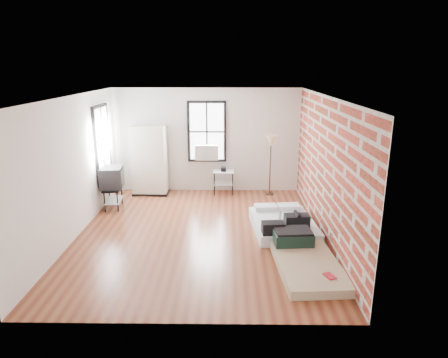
{
  "coord_description": "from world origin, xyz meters",
  "views": [
    {
      "loc": [
        0.6,
        -7.64,
        3.37
      ],
      "look_at": [
        0.49,
        0.3,
        1.1
      ],
      "focal_mm": 32.0,
      "sensor_mm": 36.0,
      "label": 1
    }
  ],
  "objects_px": {
    "mattress_bare": "(304,257)",
    "wardrobe": "(150,161)",
    "side_table": "(224,175)",
    "floor_lamp": "(271,144)",
    "tv_stand": "(112,179)",
    "mattress_main": "(283,224)"
  },
  "relations": [
    {
      "from": "wardrobe",
      "to": "floor_lamp",
      "type": "relative_size",
      "value": 1.15
    },
    {
      "from": "side_table",
      "to": "floor_lamp",
      "type": "bearing_deg",
      "value": -3.22
    },
    {
      "from": "wardrobe",
      "to": "side_table",
      "type": "distance_m",
      "value": 2.01
    },
    {
      "from": "mattress_bare",
      "to": "wardrobe",
      "type": "xyz_separation_m",
      "value": [
        -3.43,
        3.93,
        0.79
      ]
    },
    {
      "from": "floor_lamp",
      "to": "tv_stand",
      "type": "xyz_separation_m",
      "value": [
        -3.91,
        -1.11,
        -0.65
      ]
    },
    {
      "from": "mattress_main",
      "to": "side_table",
      "type": "xyz_separation_m",
      "value": [
        -1.3,
        2.52,
        0.36
      ]
    },
    {
      "from": "mattress_bare",
      "to": "floor_lamp",
      "type": "bearing_deg",
      "value": 89.03
    },
    {
      "from": "floor_lamp",
      "to": "tv_stand",
      "type": "bearing_deg",
      "value": -164.09
    },
    {
      "from": "wardrobe",
      "to": "tv_stand",
      "type": "bearing_deg",
      "value": -120.69
    },
    {
      "from": "wardrobe",
      "to": "tv_stand",
      "type": "distance_m",
      "value": 1.33
    },
    {
      "from": "tv_stand",
      "to": "wardrobe",
      "type": "bearing_deg",
      "value": 52.36
    },
    {
      "from": "wardrobe",
      "to": "tv_stand",
      "type": "xyz_separation_m",
      "value": [
        -0.7,
        -1.11,
        -0.19
      ]
    },
    {
      "from": "mattress_main",
      "to": "side_table",
      "type": "height_order",
      "value": "side_table"
    },
    {
      "from": "mattress_bare",
      "to": "side_table",
      "type": "height_order",
      "value": "side_table"
    },
    {
      "from": "mattress_main",
      "to": "floor_lamp",
      "type": "relative_size",
      "value": 1.11
    },
    {
      "from": "mattress_main",
      "to": "tv_stand",
      "type": "xyz_separation_m",
      "value": [
        -3.96,
        1.34,
        0.58
      ]
    },
    {
      "from": "floor_lamp",
      "to": "tv_stand",
      "type": "height_order",
      "value": "floor_lamp"
    },
    {
      "from": "mattress_main",
      "to": "wardrobe",
      "type": "height_order",
      "value": "wardrobe"
    },
    {
      "from": "mattress_bare",
      "to": "wardrobe",
      "type": "bearing_deg",
      "value": 126.94
    },
    {
      "from": "side_table",
      "to": "mattress_bare",
      "type": "bearing_deg",
      "value": -69.89
    },
    {
      "from": "mattress_main",
      "to": "side_table",
      "type": "distance_m",
      "value": 2.86
    },
    {
      "from": "mattress_main",
      "to": "floor_lamp",
      "type": "height_order",
      "value": "floor_lamp"
    }
  ]
}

